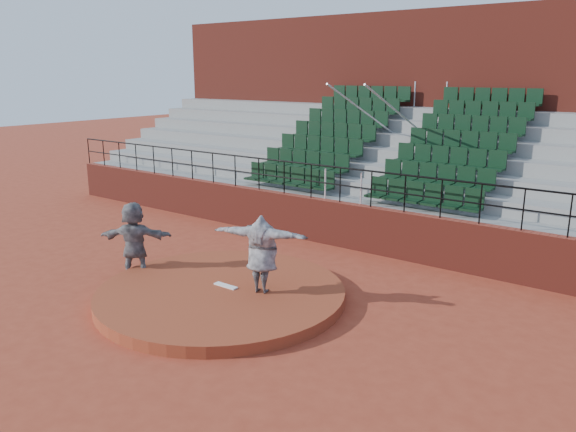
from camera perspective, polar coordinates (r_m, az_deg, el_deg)
name	(u,v)px	position (r m, az deg, el deg)	size (l,w,h in m)	color
ground	(222,299)	(12.76, -6.77, -8.35)	(90.00, 90.00, 0.00)	#983822
pitchers_mound	(221,294)	(12.72, -6.79, -7.83)	(5.50, 5.50, 0.25)	brown
pitching_rubber	(226,286)	(12.76, -6.34, -7.05)	(0.60, 0.15, 0.03)	white
boundary_wall	(339,224)	(16.34, 5.23, -0.80)	(24.00, 0.30, 1.30)	maroon
wall_railing	(340,177)	(16.04, 5.34, 3.96)	(24.04, 0.05, 1.03)	black
seating_deck	(396,179)	(19.30, 10.95, 3.76)	(24.00, 5.97, 4.63)	gray
press_box_facade	(445,109)	(22.67, 15.65, 10.41)	(24.00, 3.00, 7.10)	maroon
pitcher	(262,254)	(12.13, -2.68, -3.86)	(2.13, 0.58, 1.73)	black
fielder	(134,240)	(14.23, -15.33, -2.33)	(1.76, 0.56, 1.89)	black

